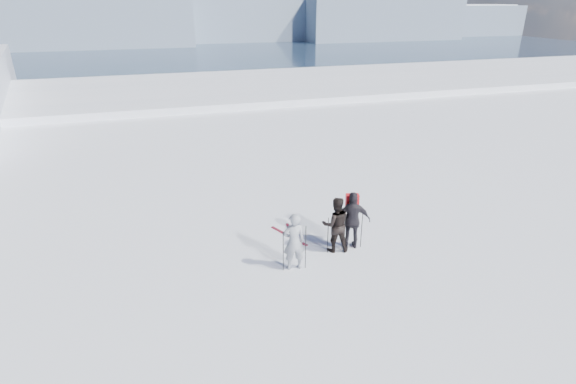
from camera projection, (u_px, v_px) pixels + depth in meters
name	position (u px, v px, depth m)	size (l,w,h in m)	color
lake_basin	(225.00, 162.00, 40.88)	(820.00, 820.00, 71.62)	white
far_mountain_range	(176.00, 17.00, 421.81)	(770.00, 110.00, 53.00)	slate
skier_grey	(294.00, 242.00, 12.56)	(0.63, 0.41, 1.73)	gray
skier_dark	(336.00, 224.00, 13.50)	(0.85, 0.66, 1.75)	black
skier_pack	(353.00, 220.00, 13.64)	(1.08, 0.45, 1.85)	black
backpack	(353.00, 181.00, 13.41)	(0.39, 0.22, 0.52)	red
ski_poles	(329.00, 237.00, 13.27)	(2.71, 0.67, 1.36)	black
skis_loose	(291.00, 236.00, 14.65)	(0.79, 1.70, 0.03)	black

